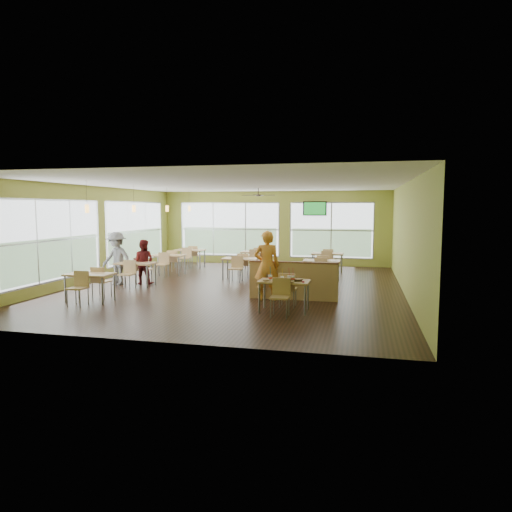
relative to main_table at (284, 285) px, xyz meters
name	(u,v)px	position (x,y,z in m)	size (l,w,h in m)	color
room	(237,236)	(-2.00, 3.00, 0.97)	(12.00, 12.04, 3.20)	black
window_bays	(192,234)	(-4.65, 6.08, 0.85)	(9.24, 10.24, 2.38)	white
main_table	(284,285)	(0.00, 0.00, 0.00)	(1.22, 1.52, 0.87)	tan
half_wall_divider	(293,281)	(0.00, 1.45, -0.11)	(2.40, 0.14, 1.04)	tan
dining_tables	(221,260)	(-3.05, 4.71, 0.00)	(6.92, 8.72, 0.87)	tan
pendant_lights	(151,208)	(-5.20, 3.68, 1.82)	(0.11, 7.31, 0.86)	#2D2119
ceiling_fan	(258,195)	(-2.00, 6.00, 2.32)	(1.25, 1.25, 0.29)	#2D2119
tv_backwall	(315,209)	(-0.20, 8.90, 1.82)	(1.00, 0.07, 0.60)	black
man_plaid	(267,266)	(-0.68, 1.24, 0.31)	(0.68, 0.45, 1.87)	orange
patron_maroon	(143,262)	(-5.13, 2.90, 0.10)	(0.71, 0.55, 1.46)	maroon
patron_grey	(117,258)	(-5.90, 2.59, 0.22)	(1.11, 0.64, 1.71)	slate
cup_blue	(270,278)	(-0.32, -0.09, 0.19)	(0.10, 0.10, 0.36)	white
cup_yellow	(282,279)	(-0.03, -0.12, 0.18)	(0.09, 0.09, 0.32)	white
cup_red_near	(289,278)	(0.13, -0.09, 0.19)	(0.10, 0.10, 0.35)	white
cup_red_far	(293,279)	(0.22, -0.09, 0.19)	(0.10, 0.10, 0.35)	white
food_basket	(298,280)	(0.34, -0.01, 0.15)	(0.25, 0.25, 0.06)	black
ketchup_cup	(303,282)	(0.48, -0.17, 0.13)	(0.06, 0.06, 0.03)	#93050E
wrapper_left	(266,280)	(-0.41, -0.18, 0.14)	(0.16, 0.15, 0.04)	#AC7F53
wrapper_mid	(289,279)	(0.09, 0.12, 0.15)	(0.22, 0.20, 0.05)	#AC7F53
wrapper_right	(291,282)	(0.22, -0.30, 0.14)	(0.15, 0.14, 0.04)	#AC7F53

